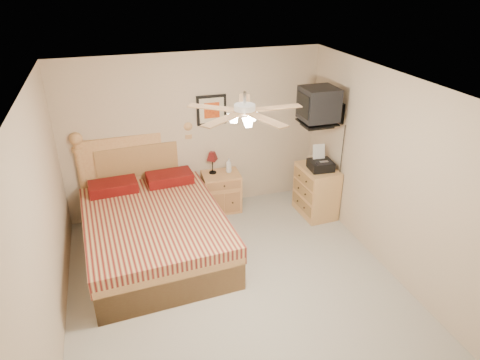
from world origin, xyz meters
name	(u,v)px	position (x,y,z in m)	size (l,w,h in m)	color
floor	(239,292)	(0.00, 0.00, 0.00)	(4.50, 4.50, 0.00)	#9E9A8F
ceiling	(238,91)	(0.00, 0.00, 2.50)	(4.00, 4.50, 0.04)	white
wall_back	(195,134)	(0.00, 2.25, 1.25)	(4.00, 0.04, 2.50)	tan
wall_left	(41,235)	(-2.00, 0.00, 1.25)	(0.04, 4.50, 2.50)	tan
wall_right	(395,179)	(2.00, 0.00, 1.25)	(0.04, 4.50, 2.50)	tan
bed	(152,206)	(-0.84, 1.12, 0.74)	(1.75, 2.30, 1.49)	#BF7E4B
nightstand	(221,192)	(0.34, 2.00, 0.32)	(0.59, 0.44, 0.64)	#C4854A
table_lamp	(212,163)	(0.22, 2.08, 0.81)	(0.19, 0.19, 0.36)	#591313
lotion_bottle	(229,165)	(0.47, 2.03, 0.76)	(0.09, 0.09, 0.24)	silver
framed_picture	(212,110)	(0.27, 2.23, 1.62)	(0.46, 0.04, 0.46)	black
dresser	(316,191)	(1.73, 1.43, 0.40)	(0.47, 0.68, 0.81)	tan
fax_machine	(321,158)	(1.73, 1.36, 0.99)	(0.34, 0.36, 0.36)	black
magazine_lower	(311,162)	(1.71, 1.64, 0.82)	(0.22, 0.29, 0.03)	#BDAB93
magazine_upper	(312,160)	(1.73, 1.65, 0.84)	(0.19, 0.26, 0.02)	tan
wall_tv	(328,106)	(1.75, 1.34, 1.81)	(0.56, 0.46, 0.58)	black
ceiling_fan	(245,111)	(0.00, -0.20, 2.36)	(1.14, 1.14, 0.28)	white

